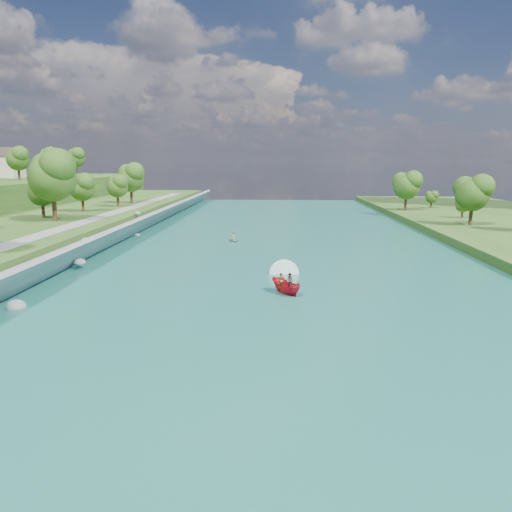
{
  "coord_description": "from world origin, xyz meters",
  "views": [
    {
      "loc": [
        -0.29,
        -38.65,
        13.33
      ],
      "look_at": [
        -2.76,
        18.81,
        2.5
      ],
      "focal_mm": 35.0,
      "sensor_mm": 36.0,
      "label": 1
    }
  ],
  "objects": [
    {
      "name": "ground",
      "position": [
        0.0,
        0.0,
        0.0
      ],
      "size": [
        260.0,
        260.0,
        0.0
      ],
      "primitive_type": "plane",
      "color": "#2D5119",
      "rests_on": "ground"
    },
    {
      "name": "river_water",
      "position": [
        0.0,
        20.0,
        0.05
      ],
      "size": [
        55.0,
        240.0,
        0.1
      ],
      "primitive_type": "cube",
      "color": "#17594C",
      "rests_on": "ground"
    },
    {
      "name": "riprap_bank",
      "position": [
        -25.85,
        18.98,
        1.8
      ],
      "size": [
        4.13,
        236.0,
        4.69
      ],
      "color": "slate",
      "rests_on": "ground"
    },
    {
      "name": "riverside_path",
      "position": [
        -32.5,
        20.0,
        3.55
      ],
      "size": [
        3.0,
        200.0,
        0.1
      ],
      "primitive_type": "cube",
      "color": "gray",
      "rests_on": "berm_west"
    },
    {
      "name": "trees_east",
      "position": [
        37.04,
        47.23,
        6.32
      ],
      "size": [
        18.42,
        135.56,
        11.39
      ],
      "color": "#214512",
      "rests_on": "berm_east"
    },
    {
      "name": "trees_ridge",
      "position": [
        -71.54,
        103.75,
        13.77
      ],
      "size": [
        24.24,
        63.61,
        10.76
      ],
      "color": "#214512",
      "rests_on": "ridge_west"
    },
    {
      "name": "motorboat",
      "position": [
        0.59,
        12.37,
        0.81
      ],
      "size": [
        3.74,
        18.97,
        2.2
      ],
      "rotation": [
        0.0,
        0.0,
        3.76
      ],
      "color": "#B50E1E",
      "rests_on": "river_water"
    },
    {
      "name": "raft",
      "position": [
        -7.72,
        44.88,
        0.45
      ],
      "size": [
        3.05,
        3.41,
        1.55
      ],
      "rotation": [
        0.0,
        0.0,
        0.46
      ],
      "color": "gray",
      "rests_on": "river_water"
    }
  ]
}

